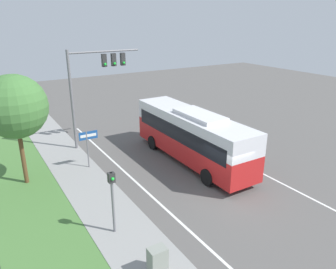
{
  "coord_description": "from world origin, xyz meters",
  "views": [
    {
      "loc": [
        -10.99,
        -12.21,
        9.17
      ],
      "look_at": [
        -0.3,
        5.2,
        1.82
      ],
      "focal_mm": 35.0,
      "sensor_mm": 36.0,
      "label": 1
    }
  ],
  "objects_px": {
    "pedestrian_signal": "(112,193)",
    "utility_cabinet": "(157,261)",
    "bus": "(192,134)",
    "signal_gantry": "(94,77)",
    "street_sign": "(88,142)"
  },
  "relations": [
    {
      "from": "pedestrian_signal",
      "to": "utility_cabinet",
      "type": "height_order",
      "value": "pedestrian_signal"
    },
    {
      "from": "bus",
      "to": "pedestrian_signal",
      "type": "height_order",
      "value": "bus"
    },
    {
      "from": "signal_gantry",
      "to": "utility_cabinet",
      "type": "height_order",
      "value": "signal_gantry"
    },
    {
      "from": "pedestrian_signal",
      "to": "street_sign",
      "type": "distance_m",
      "value": 7.23
    },
    {
      "from": "signal_gantry",
      "to": "pedestrian_signal",
      "type": "xyz_separation_m",
      "value": [
        -3.24,
        -10.74,
        -3.1
      ]
    },
    {
      "from": "bus",
      "to": "utility_cabinet",
      "type": "relative_size",
      "value": 9.3
    },
    {
      "from": "bus",
      "to": "pedestrian_signal",
      "type": "distance_m",
      "value": 8.81
    },
    {
      "from": "street_sign",
      "to": "utility_cabinet",
      "type": "bearing_deg",
      "value": -95.1
    },
    {
      "from": "bus",
      "to": "signal_gantry",
      "type": "bearing_deg",
      "value": 124.84
    },
    {
      "from": "signal_gantry",
      "to": "pedestrian_signal",
      "type": "relative_size",
      "value": 2.36
    },
    {
      "from": "signal_gantry",
      "to": "street_sign",
      "type": "bearing_deg",
      "value": -118.27
    },
    {
      "from": "pedestrian_signal",
      "to": "bus",
      "type": "bearing_deg",
      "value": 31.83
    },
    {
      "from": "pedestrian_signal",
      "to": "signal_gantry",
      "type": "bearing_deg",
      "value": 73.2
    },
    {
      "from": "pedestrian_signal",
      "to": "utility_cabinet",
      "type": "relative_size",
      "value": 2.7
    },
    {
      "from": "bus",
      "to": "utility_cabinet",
      "type": "bearing_deg",
      "value": -132.16
    }
  ]
}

